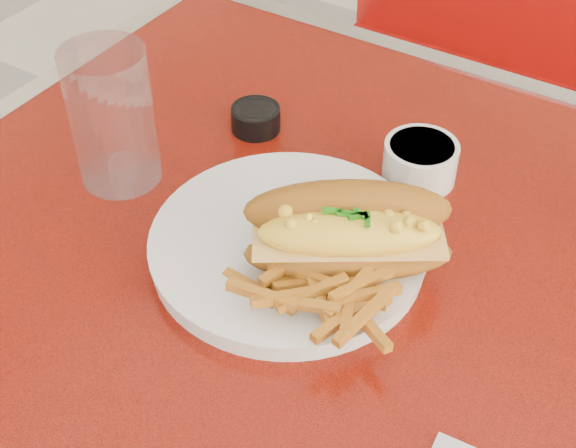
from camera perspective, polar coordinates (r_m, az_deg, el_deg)
The scene contains 8 objects.
diner_table at distance 0.90m, azimuth 10.13°, elevation -12.49°, with size 1.23×0.83×0.77m.
dinner_plate at distance 0.80m, azimuth -0.00°, elevation -1.53°, with size 0.33×0.33×0.02m.
mac_hoagie at distance 0.75m, azimuth 4.31°, elevation -0.55°, with size 0.22×0.19×0.09m.
fries_pile at distance 0.74m, azimuth 2.16°, elevation -3.50°, with size 0.12×0.11×0.04m, color #C67C21, non-canonical shape.
fork at distance 0.76m, azimuth 2.97°, elevation -3.42°, with size 0.02×0.16×0.00m.
gravy_ramekin at distance 0.89m, azimuth 9.39°, elevation 4.47°, with size 0.09×0.09×0.05m.
sauce_cup_left at distance 0.96m, azimuth -2.31°, elevation 7.57°, with size 0.07×0.07×0.03m.
water_tumbler at distance 0.87m, azimuth -12.40°, elevation 7.43°, with size 0.09×0.09×0.16m, color silver.
Camera 1 is at (0.14, -0.51, 1.34)m, focal length 50.00 mm.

